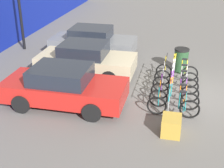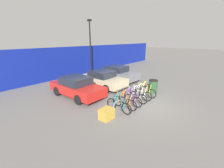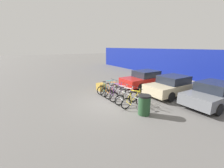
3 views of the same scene
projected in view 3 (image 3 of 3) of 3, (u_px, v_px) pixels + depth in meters
The scene contains 14 objects.
ground_plane at pixel (114, 102), 9.36m from camera, with size 120.00×120.00×0.00m, color #605E5B.
hoarding_wall at pixel (202, 67), 13.76m from camera, with size 36.00×0.16×3.13m, color navy.
bike_rack at pixel (121, 92), 9.80m from camera, with size 3.53×0.04×0.57m.
bicycle_teal at pixel (107, 89), 10.99m from camera, with size 0.68×1.71×1.05m.
bicycle_orange at pixel (111, 90), 10.55m from camera, with size 0.68×1.71×1.05m.
bicycle_purple at pixel (116, 92), 10.06m from camera, with size 0.68×1.71×1.05m.
bicycle_silver at pixel (121, 95), 9.55m from camera, with size 0.68×1.71×1.05m.
bicycle_white at pixel (127, 98), 9.05m from camera, with size 0.68×1.71×1.05m.
bicycle_yellow at pixel (133, 101), 8.51m from camera, with size 0.68×1.71×1.05m.
car_red at pixel (145, 79), 12.79m from camera, with size 1.91×4.20×1.40m.
car_beige at pixel (172, 86), 10.59m from camera, with size 1.91×4.05×1.40m.
car_grey at pixel (214, 94), 8.72m from camera, with size 1.91×4.12×1.40m.
trash_bin at pixel (144, 105), 7.57m from camera, with size 0.63×0.63×1.03m.
cargo_crate at pixel (101, 87), 11.85m from camera, with size 0.70×0.56×0.55m, color #B28C33.
Camera 3 is at (7.45, -4.68, 3.40)m, focal length 24.00 mm.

